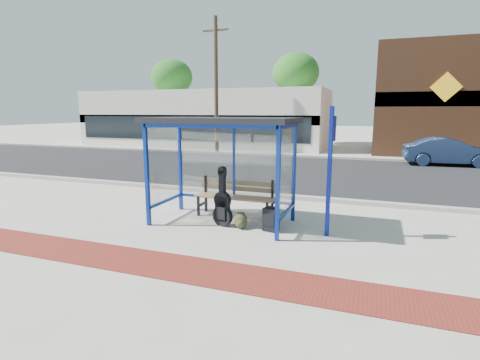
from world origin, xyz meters
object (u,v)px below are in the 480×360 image
at_px(bench, 236,195).
at_px(parked_car, 449,152).
at_px(backpack, 241,221).
at_px(suitcase, 271,220).
at_px(guitar_bag, 223,206).

xyz_separation_m(bench, parked_car, (6.40, 11.68, 0.12)).
distance_m(bench, parked_car, 13.32).
height_order(bench, parked_car, parked_car).
bearing_deg(backpack, suitcase, -15.54).
xyz_separation_m(suitcase, parked_car, (5.28, 12.51, 0.40)).
relative_size(backpack, parked_car, 0.09).
relative_size(bench, guitar_bag, 1.57).
relative_size(bench, backpack, 5.53).
bearing_deg(guitar_bag, bench, 102.69).
bearing_deg(suitcase, bench, 156.21).
height_order(guitar_bag, suitcase, guitar_bag).
distance_m(bench, suitcase, 1.43).
relative_size(guitar_bag, backpack, 3.53).
bearing_deg(guitar_bag, suitcase, 13.26).
height_order(bench, backpack, bench).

